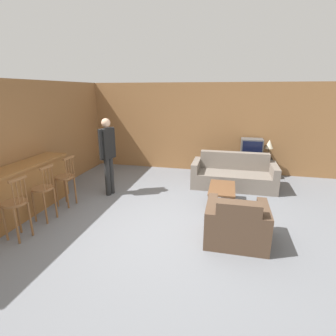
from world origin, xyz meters
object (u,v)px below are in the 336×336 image
(bar_chair_mid, at_px, (44,192))
(tv_unit, at_px, (250,167))
(bar_chair_near, at_px, (16,207))
(couch_far, at_px, (233,175))
(tv, at_px, (251,148))
(person_by_window, at_px, (108,152))
(table_lamp, at_px, (269,145))
(armchair_near, at_px, (236,225))
(bar_chair_far, at_px, (65,180))
(coffee_table, at_px, (222,190))

(bar_chair_mid, relative_size, tv_unit, 0.91)
(bar_chair_near, relative_size, couch_far, 0.52)
(tv, height_order, person_by_window, person_by_window)
(couch_far, xyz_separation_m, table_lamp, (0.92, 0.97, 0.64))
(tv, bearing_deg, armchair_near, -96.89)
(person_by_window, bearing_deg, bar_chair_far, -128.03)
(person_by_window, bearing_deg, coffee_table, -0.89)
(bar_chair_mid, height_order, tv_unit, bar_chair_mid)
(bar_chair_far, relative_size, table_lamp, 1.98)
(bar_chair_near, distance_m, coffee_table, 3.86)
(couch_far, height_order, table_lamp, table_lamp)
(tv, distance_m, person_by_window, 3.97)
(bar_chair_near, distance_m, bar_chair_mid, 0.67)
(bar_chair_mid, xyz_separation_m, armchair_near, (3.50, 0.04, -0.27))
(bar_chair_near, height_order, tv, tv)
(bar_chair_near, xyz_separation_m, bar_chair_mid, (0.00, 0.67, 0.00))
(tv_unit, height_order, table_lamp, table_lamp)
(couch_far, bearing_deg, bar_chair_mid, -142.29)
(bar_chair_mid, relative_size, tv, 1.85)
(bar_chair_mid, height_order, table_lamp, table_lamp)
(bar_chair_near, xyz_separation_m, armchair_near, (3.50, 0.71, -0.27))
(tv, height_order, table_lamp, tv)
(bar_chair_near, bearing_deg, bar_chair_mid, 89.99)
(bar_chair_far, xyz_separation_m, person_by_window, (0.62, 0.79, 0.47))
(bar_chair_near, relative_size, coffee_table, 1.14)
(coffee_table, height_order, tv, tv)
(armchair_near, bearing_deg, table_lamp, 76.08)
(coffee_table, height_order, tv_unit, tv_unit)
(couch_far, bearing_deg, tv, 64.22)
(bar_chair_near, distance_m, table_lamp, 6.17)
(armchair_near, height_order, tv_unit, armchair_near)
(armchair_near, bearing_deg, bar_chair_near, -168.46)
(coffee_table, distance_m, person_by_window, 2.69)
(table_lamp, bearing_deg, couch_far, -133.70)
(coffee_table, xyz_separation_m, tv_unit, (0.71, 2.22, -0.08))
(tv, relative_size, table_lamp, 1.07)
(couch_far, distance_m, tv_unit, 1.07)
(couch_far, relative_size, tv_unit, 1.75)
(couch_far, distance_m, person_by_window, 3.18)
(tv_unit, xyz_separation_m, person_by_window, (-3.32, -2.18, 0.76))
(couch_far, xyz_separation_m, tv, (0.47, 0.96, 0.52))
(bar_chair_near, xyz_separation_m, person_by_window, (0.62, 2.15, 0.47))
(armchair_near, xyz_separation_m, table_lamp, (0.89, 3.61, 0.64))
(tv_unit, bearing_deg, tv, -90.00)
(bar_chair_near, distance_m, bar_chair_far, 1.36)
(tv, bearing_deg, coffee_table, -107.83)
(bar_chair_mid, distance_m, person_by_window, 1.67)
(bar_chair_mid, relative_size, coffee_table, 1.14)
(bar_chair_mid, distance_m, table_lamp, 5.72)
(bar_chair_far, bearing_deg, armchair_near, -10.38)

